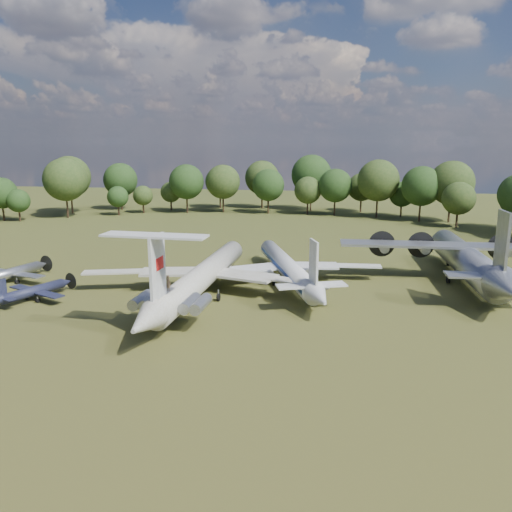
% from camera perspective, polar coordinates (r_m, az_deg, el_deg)
% --- Properties ---
extents(ground, '(300.00, 300.00, 0.00)m').
position_cam_1_polar(ground, '(74.47, -8.54, -3.49)').
color(ground, '#294316').
rests_on(ground, ground).
extents(il62_airliner, '(37.13, 47.35, 4.52)m').
position_cam_1_polar(il62_airliner, '(69.07, -6.06, -2.77)').
color(il62_airliner, beige).
rests_on(il62_airliner, ground).
extents(tu104_jet, '(40.53, 46.44, 3.89)m').
position_cam_1_polar(tu104_jet, '(75.12, 3.60, -1.68)').
color(tu104_jet, silver).
rests_on(tu104_jet, ground).
extents(an12_transport, '(39.06, 43.33, 5.53)m').
position_cam_1_polar(an12_transport, '(82.00, 22.86, -0.85)').
color(an12_transport, '#95979C').
rests_on(an12_transport, ground).
extents(small_prop_west, '(14.47, 16.39, 1.99)m').
position_cam_1_polar(small_prop_west, '(73.45, -24.10, -3.93)').
color(small_prop_west, '#151D31').
rests_on(small_prop_west, ground).
extents(small_prop_northwest, '(14.77, 17.60, 2.23)m').
position_cam_1_polar(small_prop_northwest, '(84.24, -26.16, -1.98)').
color(small_prop_northwest, '#A6A8AE').
rests_on(small_prop_northwest, ground).
extents(person_on_il62, '(0.79, 0.68, 1.81)m').
position_cam_1_polar(person_on_il62, '(56.76, -9.99, -3.06)').
color(person_on_il62, olive).
rests_on(person_on_il62, il62_airliner).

